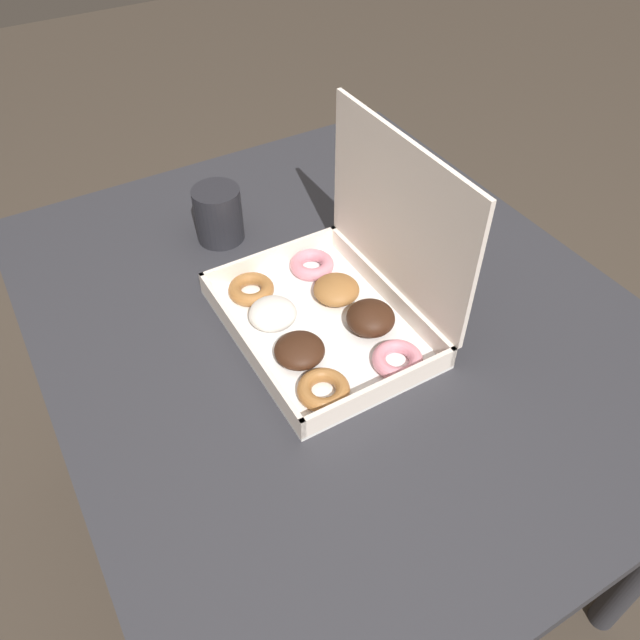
% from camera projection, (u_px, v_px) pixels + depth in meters
% --- Properties ---
extents(ground_plane, '(8.00, 8.00, 0.00)m').
position_uv_depth(ground_plane, '(329.00, 525.00, 1.59)').
color(ground_plane, '#42382D').
extents(dining_table, '(1.12, 0.94, 0.76)m').
position_uv_depth(dining_table, '(333.00, 350.00, 1.13)').
color(dining_table, '#2D2D33').
rests_on(dining_table, ground_plane).
extents(donut_box, '(0.36, 0.28, 0.30)m').
position_uv_depth(donut_box, '(338.00, 297.00, 1.00)').
color(donut_box, white).
rests_on(donut_box, dining_table).
extents(coffee_mug, '(0.09, 0.09, 0.11)m').
position_uv_depth(coffee_mug, '(218.00, 214.00, 1.16)').
color(coffee_mug, '#232328').
rests_on(coffee_mug, dining_table).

